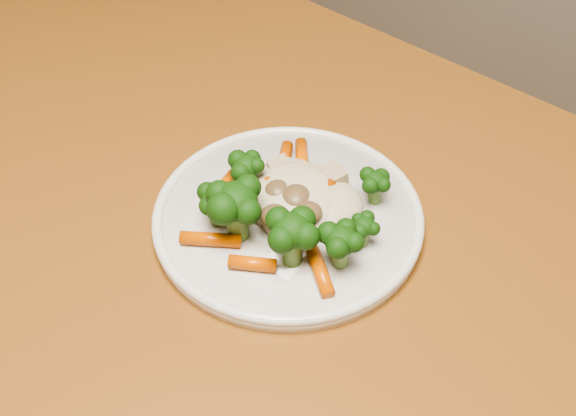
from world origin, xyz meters
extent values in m
cube|color=brown|center=(-0.07, 0.32, 0.73)|extent=(1.18, 0.86, 0.04)
cube|color=brown|center=(-0.53, 0.68, 0.35)|extent=(0.07, 0.07, 0.71)
cylinder|color=white|center=(0.04, 0.36, 0.76)|extent=(0.24, 0.24, 0.01)
ellipsoid|color=beige|center=(0.04, 0.38, 0.78)|extent=(0.10, 0.09, 0.04)
ellipsoid|color=black|center=(-0.01, 0.32, 0.78)|extent=(0.04, 0.04, 0.04)
ellipsoid|color=black|center=(0.02, 0.31, 0.79)|extent=(0.06, 0.06, 0.05)
ellipsoid|color=black|center=(0.07, 0.32, 0.79)|extent=(0.05, 0.05, 0.05)
ellipsoid|color=black|center=(0.11, 0.34, 0.78)|extent=(0.04, 0.04, 0.04)
ellipsoid|color=black|center=(0.11, 0.37, 0.78)|extent=(0.03, 0.03, 0.03)
ellipsoid|color=black|center=(0.09, 0.42, 0.78)|extent=(0.03, 0.03, 0.03)
ellipsoid|color=black|center=(-0.01, 0.37, 0.78)|extent=(0.04, 0.04, 0.04)
cylinder|color=#E75F05|center=(0.00, 0.41, 0.77)|extent=(0.03, 0.05, 0.01)
cylinder|color=#E75F05|center=(0.05, 0.41, 0.77)|extent=(0.03, 0.04, 0.01)
cylinder|color=#E75F05|center=(0.09, 0.38, 0.77)|extent=(0.05, 0.03, 0.01)
cylinder|color=#E75F05|center=(-0.03, 0.35, 0.77)|extent=(0.02, 0.04, 0.01)
cylinder|color=#E75F05|center=(0.01, 0.29, 0.77)|extent=(0.05, 0.04, 0.01)
cylinder|color=#E75F05|center=(0.05, 0.29, 0.77)|extent=(0.04, 0.03, 0.01)
cylinder|color=#E75F05|center=(0.10, 0.32, 0.77)|extent=(0.04, 0.04, 0.01)
cylinder|color=#E75F05|center=(0.06, 0.38, 0.78)|extent=(0.02, 0.04, 0.01)
cylinder|color=#E75F05|center=(0.02, 0.39, 0.78)|extent=(0.03, 0.05, 0.01)
cylinder|color=#E75F05|center=(0.01, 0.42, 0.77)|extent=(0.04, 0.04, 0.01)
cylinder|color=#E75F05|center=(0.04, 0.41, 0.77)|extent=(0.04, 0.04, 0.01)
ellipsoid|color=brown|center=(0.05, 0.36, 0.78)|extent=(0.03, 0.03, 0.02)
ellipsoid|color=brown|center=(0.06, 0.36, 0.78)|extent=(0.02, 0.02, 0.02)
ellipsoid|color=brown|center=(0.03, 0.36, 0.78)|extent=(0.03, 0.03, 0.02)
ellipsoid|color=brown|center=(0.04, 0.34, 0.78)|extent=(0.03, 0.03, 0.02)
ellipsoid|color=brown|center=(0.05, 0.36, 0.78)|extent=(0.03, 0.03, 0.02)
cube|color=tan|center=(0.03, 0.40, 0.78)|extent=(0.03, 0.02, 0.01)
cube|color=tan|center=(0.06, 0.41, 0.78)|extent=(0.03, 0.02, 0.01)
cube|color=tan|center=(0.01, 0.39, 0.78)|extent=(0.02, 0.02, 0.01)
camera|label=1|loc=(0.29, -0.01, 1.22)|focal=45.00mm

